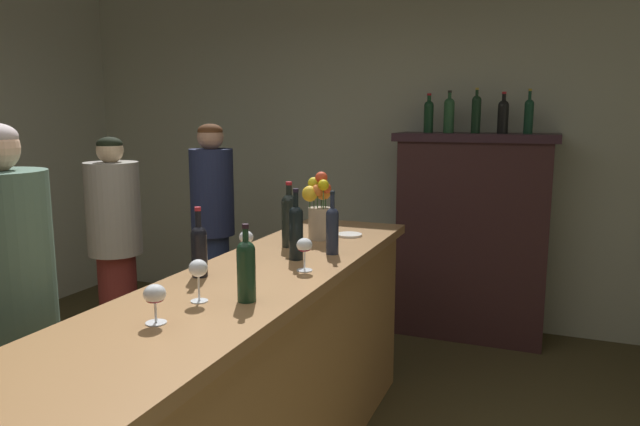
# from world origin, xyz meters

# --- Properties ---
(wall_back) EXTENTS (5.64, 0.12, 2.97)m
(wall_back) POSITION_xyz_m (0.00, 3.01, 1.49)
(wall_back) COLOR #B7BAA0
(wall_back) RESTS_ON ground
(bar_counter) EXTENTS (0.64, 2.81, 1.01)m
(bar_counter) POSITION_xyz_m (0.27, 0.35, 0.51)
(bar_counter) COLOR #9D6E3E
(bar_counter) RESTS_ON ground
(display_cabinet) EXTENTS (1.16, 0.45, 1.55)m
(display_cabinet) POSITION_xyz_m (0.88, 2.70, 0.81)
(display_cabinet) COLOR #3B2020
(display_cabinet) RESTS_ON ground
(wine_bottle_riesling) EXTENTS (0.06, 0.06, 0.31)m
(wine_bottle_riesling) POSITION_xyz_m (0.44, 0.87, 1.14)
(wine_bottle_riesling) COLOR #1F2638
(wine_bottle_riesling) RESTS_ON bar_counter
(wine_bottle_malbec) EXTENTS (0.07, 0.07, 0.29)m
(wine_bottle_malbec) POSITION_xyz_m (0.07, 0.29, 1.14)
(wine_bottle_malbec) COLOR black
(wine_bottle_malbec) RESTS_ON bar_counter
(wine_bottle_pinot) EXTENTS (0.08, 0.08, 0.33)m
(wine_bottle_pinot) POSITION_xyz_m (0.18, 0.93, 1.17)
(wine_bottle_pinot) COLOR black
(wine_bottle_pinot) RESTS_ON bar_counter
(wine_bottle_merlot) EXTENTS (0.07, 0.07, 0.28)m
(wine_bottle_merlot) POSITION_xyz_m (0.41, 0.07, 1.14)
(wine_bottle_merlot) COLOR #17331E
(wine_bottle_merlot) RESTS_ON bar_counter
(wine_bottle_chardonnay) EXTENTS (0.07, 0.07, 0.33)m
(wine_bottle_chardonnay) POSITION_xyz_m (0.33, 0.70, 1.16)
(wine_bottle_chardonnay) COLOR black
(wine_bottle_chardonnay) RESTS_ON bar_counter
(wine_glass_front) EXTENTS (0.07, 0.07, 0.13)m
(wine_glass_front) POSITION_xyz_m (0.25, -0.24, 1.11)
(wine_glass_front) COLOR white
(wine_glass_front) RESTS_ON bar_counter
(wine_glass_mid) EXTENTS (0.07, 0.07, 0.14)m
(wine_glass_mid) POSITION_xyz_m (0.44, 0.53, 1.12)
(wine_glass_mid) COLOR white
(wine_glass_mid) RESTS_ON bar_counter
(wine_glass_rear) EXTENTS (0.07, 0.07, 0.16)m
(wine_glass_rear) POSITION_xyz_m (0.26, 0.00, 1.13)
(wine_glass_rear) COLOR white
(wine_glass_rear) RESTS_ON bar_counter
(wine_glass_spare) EXTENTS (0.07, 0.07, 0.13)m
(wine_glass_spare) POSITION_xyz_m (0.10, 0.63, 1.11)
(wine_glass_spare) COLOR white
(wine_glass_spare) RESTS_ON bar_counter
(flower_arrangement) EXTENTS (0.15, 0.14, 0.37)m
(flower_arrangement) POSITION_xyz_m (0.26, 1.16, 1.19)
(flower_arrangement) COLOR tan
(flower_arrangement) RESTS_ON bar_counter
(cheese_plate) EXTENTS (0.14, 0.14, 0.01)m
(cheese_plate) POSITION_xyz_m (0.38, 1.30, 1.02)
(cheese_plate) COLOR white
(cheese_plate) RESTS_ON bar_counter
(display_bottle_left) EXTENTS (0.07, 0.07, 0.29)m
(display_bottle_left) POSITION_xyz_m (0.53, 2.70, 1.68)
(display_bottle_left) COLOR #163A20
(display_bottle_left) RESTS_ON display_cabinet
(display_bottle_midleft) EXTENTS (0.08, 0.08, 0.31)m
(display_bottle_midleft) POSITION_xyz_m (0.68, 2.70, 1.69)
(display_bottle_midleft) COLOR #27542E
(display_bottle_midleft) RESTS_ON display_cabinet
(display_bottle_center) EXTENTS (0.07, 0.07, 0.33)m
(display_bottle_center) POSITION_xyz_m (0.87, 2.70, 1.70)
(display_bottle_center) COLOR #16301B
(display_bottle_center) RESTS_ON display_cabinet
(display_bottle_midright) EXTENTS (0.08, 0.08, 0.30)m
(display_bottle_midright) POSITION_xyz_m (1.06, 2.70, 1.68)
(display_bottle_midright) COLOR black
(display_bottle_midright) RESTS_ON display_cabinet
(display_bottle_right) EXTENTS (0.06, 0.06, 0.31)m
(display_bottle_right) POSITION_xyz_m (1.24, 2.70, 1.69)
(display_bottle_right) COLOR #143B25
(display_bottle_right) RESTS_ON display_cabinet
(patron_tall) EXTENTS (0.34, 0.34, 1.66)m
(patron_tall) POSITION_xyz_m (-0.41, -0.24, 0.91)
(patron_tall) COLOR #AEA890
(patron_tall) RESTS_ON ground
(patron_by_cabinet) EXTENTS (0.31, 0.31, 1.62)m
(patron_by_cabinet) POSITION_xyz_m (-0.85, 1.84, 0.90)
(patron_by_cabinet) COLOR navy
(patron_by_cabinet) RESTS_ON ground
(patron_near_entrance) EXTENTS (0.35, 0.35, 1.54)m
(patron_near_entrance) POSITION_xyz_m (-1.25, 1.28, 0.84)
(patron_near_entrance) COLOR maroon
(patron_near_entrance) RESTS_ON ground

